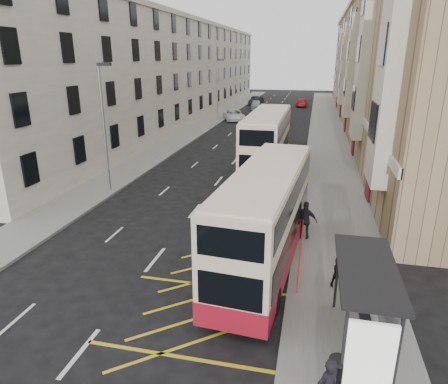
% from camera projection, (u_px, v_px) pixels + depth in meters
% --- Properties ---
extents(ground, '(200.00, 200.00, 0.00)m').
position_uv_depth(ground, '(112.00, 313.00, 13.91)').
color(ground, black).
rests_on(ground, ground).
extents(pavement_right, '(4.00, 120.00, 0.15)m').
position_uv_depth(pavement_right, '(329.00, 145.00, 39.91)').
color(pavement_right, slate).
rests_on(pavement_right, ground).
extents(pavement_left, '(3.00, 120.00, 0.15)m').
position_uv_depth(pavement_left, '(182.00, 138.00, 43.15)').
color(pavement_left, slate).
rests_on(pavement_left, ground).
extents(kerb_right, '(0.25, 120.00, 0.15)m').
position_uv_depth(kerb_right, '(309.00, 144.00, 40.32)').
color(kerb_right, gray).
rests_on(kerb_right, ground).
extents(kerb_left, '(0.25, 120.00, 0.15)m').
position_uv_depth(kerb_left, '(195.00, 139.00, 42.84)').
color(kerb_left, gray).
rests_on(kerb_left, ground).
extents(road_markings, '(10.00, 110.00, 0.01)m').
position_uv_depth(road_markings, '(267.00, 121.00, 55.45)').
color(road_markings, silver).
rests_on(road_markings, ground).
extents(terrace_right, '(10.75, 79.00, 15.25)m').
position_uv_depth(terrace_right, '(387.00, 64.00, 50.26)').
color(terrace_right, tan).
rests_on(terrace_right, ground).
extents(terrace_left, '(9.18, 79.00, 13.25)m').
position_uv_depth(terrace_left, '(175.00, 71.00, 56.62)').
color(terrace_left, white).
rests_on(terrace_left, ground).
extents(bus_shelter, '(1.65, 4.25, 2.70)m').
position_uv_depth(bus_shelter, '(372.00, 297.00, 11.11)').
color(bus_shelter, black).
rests_on(bus_shelter, pavement_right).
extents(guard_railing, '(0.06, 6.56, 1.01)m').
position_uv_depth(guard_railing, '(302.00, 239.00, 17.63)').
color(guard_railing, red).
rests_on(guard_railing, pavement_right).
extents(street_lamp_near, '(0.93, 0.18, 8.00)m').
position_uv_depth(street_lamp_near, '(104.00, 122.00, 24.82)').
color(street_lamp_near, slate).
rests_on(street_lamp_near, pavement_left).
extents(street_lamp_far, '(0.93, 0.18, 8.00)m').
position_uv_depth(street_lamp_far, '(218.00, 87.00, 52.51)').
color(street_lamp_far, slate).
rests_on(street_lamp_far, pavement_left).
extents(double_decker_front, '(3.26, 10.72, 4.21)m').
position_uv_depth(double_decker_front, '(266.00, 217.00, 16.61)').
color(double_decker_front, beige).
rests_on(double_decker_front, ground).
extents(double_decker_rear, '(2.65, 11.39, 4.54)m').
position_uv_depth(double_decker_rear, '(267.00, 142.00, 30.48)').
color(double_decker_rear, beige).
rests_on(double_decker_rear, ground).
extents(litter_bin, '(0.52, 0.52, 0.87)m').
position_uv_depth(litter_bin, '(338.00, 372.00, 10.52)').
color(litter_bin, black).
rests_on(litter_bin, pavement_right).
extents(pedestrian_mid, '(0.93, 0.84, 1.57)m').
position_uv_depth(pedestrian_mid, '(342.00, 268.00, 15.06)').
color(pedestrian_mid, black).
rests_on(pedestrian_mid, pavement_right).
extents(pedestrian_far, '(1.15, 0.62, 1.87)m').
position_uv_depth(pedestrian_far, '(306.00, 220.00, 19.02)').
color(pedestrian_far, black).
rests_on(pedestrian_far, pavement_right).
extents(white_van, '(4.17, 5.88, 1.49)m').
position_uv_depth(white_van, '(234.00, 115.00, 55.63)').
color(white_van, silver).
rests_on(white_van, ground).
extents(car_silver, '(2.31, 4.61, 1.51)m').
position_uv_depth(car_silver, '(256.00, 105.00, 67.17)').
color(car_silver, '#94969A').
rests_on(car_silver, ground).
extents(car_dark, '(2.33, 4.88, 1.54)m').
position_uv_depth(car_dark, '(256.00, 101.00, 73.30)').
color(car_dark, black).
rests_on(car_dark, ground).
extents(car_red, '(2.11, 4.90, 1.41)m').
position_uv_depth(car_red, '(302.00, 102.00, 71.09)').
color(car_red, '#A4131B').
rests_on(car_red, ground).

